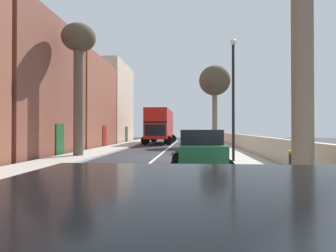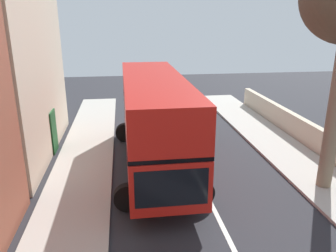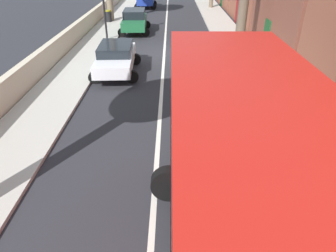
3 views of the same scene
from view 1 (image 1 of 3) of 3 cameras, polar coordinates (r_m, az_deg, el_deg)
name	(u,v)px [view 1 (image 1 of 3)]	position (r m, az deg, el deg)	size (l,w,h in m)	color
ground_plane	(158,157)	(18.29, -2.05, -6.14)	(84.00, 84.00, 0.00)	#28282D
road_centre_line	(158,157)	(18.29, -2.05, -6.13)	(0.16, 54.00, 0.01)	silver
sidewalk_left	(83,155)	(19.48, -16.58, -5.60)	(2.60, 60.00, 0.12)	#B2ADA3
sidewalk_right	(236,156)	(18.36, 13.40, -5.92)	(2.60, 60.00, 0.12)	#B2ADA3
terraced_houses_left	(34,86)	(21.53, -25.18, 7.18)	(4.07, 47.62, 10.38)	brown
boundary_wall_right	(261,147)	(18.61, 18.13, -4.02)	(0.36, 54.00, 1.30)	beige
double_decker_bus	(160,124)	(34.99, -1.56, 0.36)	(3.57, 10.19, 4.06)	red
parked_car_green_right_0	(200,147)	(12.35, 6.36, -4.26)	(2.60, 4.45, 1.74)	#1E6038
parked_car_white_right_1	(196,140)	(21.76, 5.67, -2.89)	(2.64, 4.60, 1.54)	silver
street_tree_right_1	(215,82)	(32.41, 9.29, 8.63)	(3.44, 3.44, 8.67)	#7A6B56
street_tree_left_2	(79,53)	(19.42, -17.38, 13.69)	(2.13, 2.13, 8.30)	brown
lamppost_right	(233,90)	(15.27, 12.88, 7.10)	(0.32, 0.32, 6.31)	black
litter_bin_right	(298,167)	(9.36, 24.55, -7.53)	(0.55, 0.55, 1.00)	black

